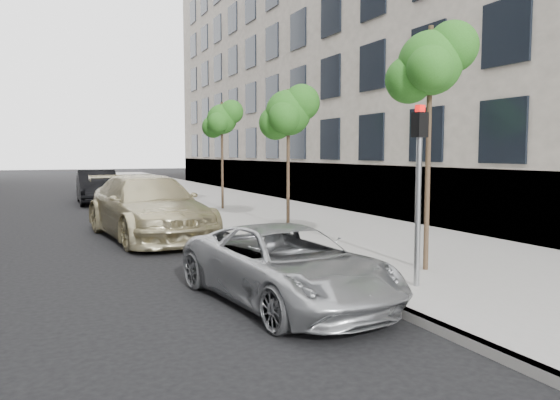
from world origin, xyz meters
TOP-DOWN VIEW (x-y plane):
  - ground at (0.00, 0.00)m, footprint 160.00×160.00m
  - sidewalk at (4.30, 24.00)m, footprint 6.40×72.00m
  - curb at (1.18, 24.00)m, footprint 0.15×72.00m
  - tree_near at (3.23, 1.50)m, footprint 1.60×1.40m
  - tree_mid at (3.23, 8.00)m, footprint 1.71×1.51m
  - tree_far at (3.23, 14.50)m, footprint 1.60×1.40m
  - signal_pole at (2.20, 0.49)m, footprint 0.27×0.23m
  - minivan at (-0.10, 0.89)m, footprint 2.60×4.69m
  - suv at (-0.88, 8.68)m, footprint 3.16×6.38m
  - sedan_blue at (-0.10, 14.60)m, footprint 1.96×4.56m
  - sedan_black at (-1.19, 20.52)m, footprint 1.81×4.96m
  - sedan_rear at (-0.61, 26.07)m, footprint 2.38×5.10m

SIDE VIEW (x-z plane):
  - ground at x=0.00m, z-range 0.00..0.00m
  - sidewalk at x=4.30m, z-range 0.00..0.14m
  - curb at x=1.18m, z-range 0.00..0.14m
  - minivan at x=-0.10m, z-range 0.00..1.24m
  - sedan_rear at x=-0.61m, z-range 0.00..1.44m
  - sedan_blue at x=-0.10m, z-range 0.00..1.53m
  - sedan_black at x=-1.19m, z-range 0.00..1.62m
  - suv at x=-0.88m, z-range 0.00..1.78m
  - signal_pole at x=2.20m, z-range 0.53..3.62m
  - tree_mid at x=3.23m, z-range 1.47..5.81m
  - tree_far at x=3.23m, z-range 1.57..6.02m
  - tree_near at x=3.23m, z-range 1.74..6.53m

